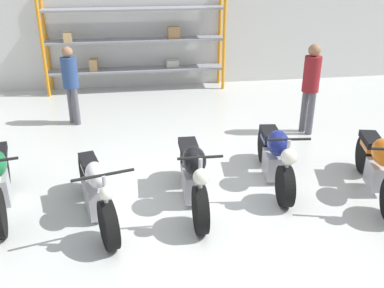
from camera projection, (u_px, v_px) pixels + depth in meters
ground_plane at (196, 198)px, 6.30m from camera, size 30.00×30.00×0.00m
back_wall at (159, 17)px, 11.03m from camera, size 30.00×0.08×3.60m
shelving_rack at (135, 41)px, 10.83m from camera, size 4.55×0.63×2.53m
motorcycle_white at (96, 191)px, 5.70m from camera, size 0.84×1.97×0.98m
motorcycle_black at (193, 175)px, 6.00m from camera, size 0.56×1.98×1.05m
motorcycle_blue at (275, 156)px, 6.59m from camera, size 0.60×1.99×1.02m
motorcycle_orange at (379, 164)px, 6.24m from camera, size 0.83×1.98×1.03m
person_browsing at (311, 82)px, 8.19m from camera, size 0.42×0.42×1.77m
person_near_rack at (70, 80)px, 8.70m from camera, size 0.45×0.45×1.62m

